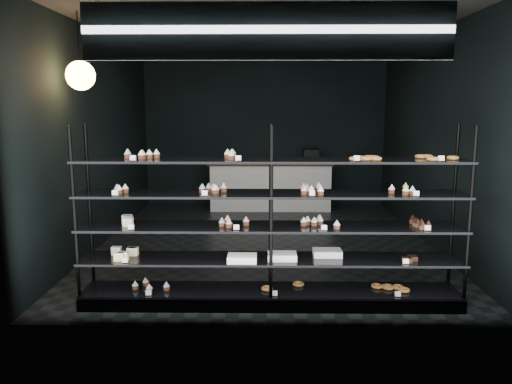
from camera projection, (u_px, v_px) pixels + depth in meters
room at (265, 139)px, 7.49m from camera, size 5.01×6.01×3.20m
display_shelf at (268, 247)px, 5.25m from camera, size 4.00×0.50×1.91m
signage at (267, 31)px, 4.41m from camera, size 3.30×0.05×0.50m
pendant_lamp at (81, 75)px, 5.90m from camera, size 0.34×0.34×0.90m
service_counter at (271, 185)px, 10.14m from camera, size 2.49×0.65×1.23m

